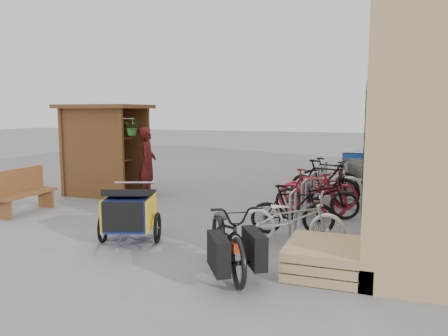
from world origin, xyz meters
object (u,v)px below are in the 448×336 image
(pallet_stack, at_px, (323,258))
(person_kiosk, at_px, (147,163))
(bench, at_px, (22,191))
(child_trailer, at_px, (130,210))
(bike_5, at_px, (324,183))
(bike_4, at_px, (320,188))
(bike_0, at_px, (292,218))
(kiosk, at_px, (102,137))
(bike_1, at_px, (293,210))
(shopping_carts, at_px, (355,164))
(bike_3, at_px, (311,192))
(bike_6, at_px, (327,180))
(bike_7, at_px, (329,176))
(cargo_bike, at_px, (229,236))
(bike_2, at_px, (316,196))

(pallet_stack, xyz_separation_m, person_kiosk, (-4.90, 3.80, 0.70))
(bench, xyz_separation_m, child_trailer, (3.38, -1.08, 0.05))
(bike_5, bearing_deg, bike_4, -173.38)
(bike_0, distance_m, bike_5, 3.43)
(kiosk, xyz_separation_m, bike_1, (5.52, -2.15, -1.09))
(pallet_stack, height_order, shopping_carts, shopping_carts)
(person_kiosk, bearing_deg, bike_3, -113.56)
(pallet_stack, xyz_separation_m, bike_6, (-0.57, 5.37, 0.26))
(bike_5, bearing_deg, bike_6, 19.54)
(person_kiosk, distance_m, bike_7, 4.84)
(pallet_stack, height_order, cargo_bike, cargo_bike)
(bike_2, xyz_separation_m, bike_7, (-0.04, 2.72, 0.03))
(bench, bearing_deg, person_kiosk, 52.20)
(cargo_bike, relative_size, bike_6, 1.14)
(cargo_bike, relative_size, bike_2, 1.14)
(shopping_carts, distance_m, cargo_bike, 8.15)
(kiosk, distance_m, pallet_stack, 7.50)
(bike_0, bearing_deg, bike_7, -2.72)
(bike_3, bearing_deg, bike_2, -130.78)
(bike_4, height_order, bike_7, bike_7)
(bike_0, bearing_deg, shopping_carts, -7.52)
(shopping_carts, height_order, child_trailer, shopping_carts)
(shopping_carts, bearing_deg, person_kiosk, -141.92)
(shopping_carts, distance_m, bike_5, 3.17)
(bike_3, bearing_deg, cargo_bike, -171.37)
(kiosk, relative_size, bike_0, 1.43)
(bench, relative_size, bike_6, 0.87)
(kiosk, bearing_deg, bike_0, -26.33)
(bench, bearing_deg, bike_6, 31.82)
(shopping_carts, bearing_deg, bike_4, -99.89)
(child_trailer, bearing_deg, bike_6, 42.26)
(bike_7, bearing_deg, bike_1, -167.41)
(cargo_bike, relative_size, bike_1, 1.33)
(cargo_bike, relative_size, bike_4, 1.17)
(pallet_stack, height_order, child_trailer, child_trailer)
(pallet_stack, bearing_deg, cargo_bike, -161.79)
(bench, distance_m, bike_7, 7.58)
(child_trailer, relative_size, bike_1, 1.13)
(cargo_bike, bearing_deg, bike_5, 49.67)
(shopping_carts, relative_size, bike_7, 1.28)
(bike_2, bearing_deg, bike_1, 172.04)
(shopping_carts, distance_m, bike_7, 1.82)
(bench, distance_m, shopping_carts, 9.12)
(bike_3, distance_m, bike_7, 2.50)
(shopping_carts, bearing_deg, child_trailer, -114.33)
(bench, height_order, bike_2, bench)
(shopping_carts, bearing_deg, bike_1, -97.32)
(shopping_carts, xyz_separation_m, bike_6, (-0.57, -2.27, -0.18))
(kiosk, xyz_separation_m, bike_4, (5.68, 0.34, -1.10))
(bike_0, height_order, bike_5, bike_5)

